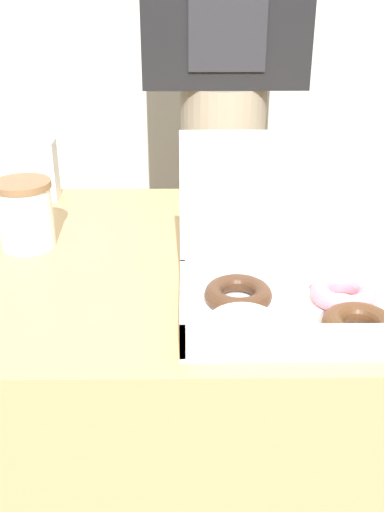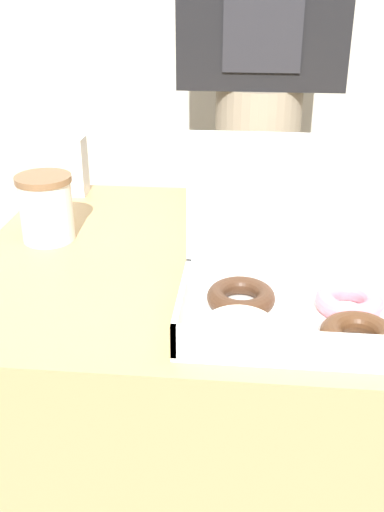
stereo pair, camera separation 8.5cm
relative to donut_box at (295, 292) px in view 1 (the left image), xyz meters
name	(u,v)px [view 1 (the left image)]	position (x,y,z in m)	size (l,w,h in m)	color
table	(238,412)	(-0.05, 0.22, -0.41)	(1.04, 0.74, 0.74)	tan
donut_box	(295,292)	(0.00, 0.00, 0.00)	(0.34, 0.24, 0.26)	white
coffee_cup	(26,214)	(-0.46, 0.26, 0.02)	(0.11, 0.11, 0.13)	silver
napkin_holder	(34,170)	(-0.50, 0.53, 0.02)	(0.10, 0.05, 0.13)	silver
person_customer	(224,76)	(-0.06, 0.85, 0.18)	(0.42, 0.23, 1.76)	gray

